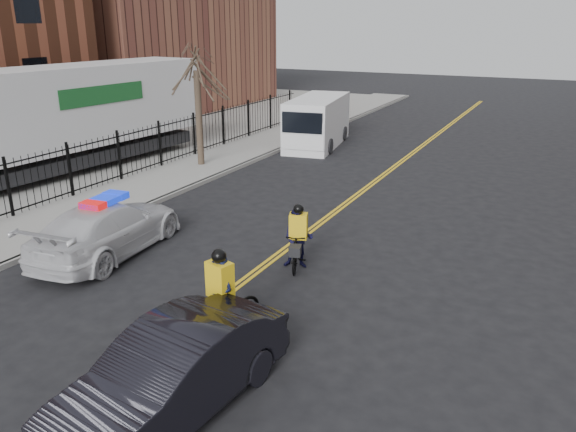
% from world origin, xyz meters
% --- Properties ---
extents(ground, '(120.00, 120.00, 0.00)m').
position_xyz_m(ground, '(0.00, 0.00, 0.00)').
color(ground, black).
rests_on(ground, ground).
extents(center_line_left, '(0.10, 60.00, 0.01)m').
position_xyz_m(center_line_left, '(-0.08, 8.00, 0.01)').
color(center_line_left, gold).
rests_on(center_line_left, ground).
extents(center_line_right, '(0.10, 60.00, 0.01)m').
position_xyz_m(center_line_right, '(0.08, 8.00, 0.01)').
color(center_line_right, gold).
rests_on(center_line_right, ground).
extents(sidewalk, '(3.00, 60.00, 0.15)m').
position_xyz_m(sidewalk, '(-7.50, 8.00, 0.07)').
color(sidewalk, gray).
rests_on(sidewalk, ground).
extents(curb, '(0.20, 60.00, 0.15)m').
position_xyz_m(curb, '(-6.00, 8.00, 0.07)').
color(curb, gray).
rests_on(curb, ground).
extents(iron_fence, '(0.12, 28.00, 2.00)m').
position_xyz_m(iron_fence, '(-9.00, 8.00, 1.00)').
color(iron_fence, black).
rests_on(iron_fence, ground).
extents(lot_pad, '(18.00, 60.00, 0.02)m').
position_xyz_m(lot_pad, '(-18.00, 8.00, 0.01)').
color(lot_pad, gray).
rests_on(lot_pad, ground).
extents(warehouse_far, '(14.00, 18.00, 14.00)m').
position_xyz_m(warehouse_far, '(-23.00, 24.00, 7.00)').
color(warehouse_far, brown).
rests_on(warehouse_far, ground).
extents(street_tree, '(3.20, 3.20, 4.80)m').
position_xyz_m(street_tree, '(-7.60, 10.00, 3.53)').
color(street_tree, '#352B1F').
rests_on(street_tree, sidewalk).
extents(police_cruiser, '(2.61, 5.24, 1.62)m').
position_xyz_m(police_cruiser, '(-4.24, 0.84, 0.74)').
color(police_cruiser, silver).
rests_on(police_cruiser, ground).
extents(dark_sedan, '(2.05, 4.68, 1.49)m').
position_xyz_m(dark_sedan, '(1.55, -3.78, 0.75)').
color(dark_sedan, black).
rests_on(dark_sedan, ground).
extents(cargo_van, '(3.07, 6.13, 2.46)m').
position_xyz_m(cargo_van, '(-4.88, 16.34, 1.20)').
color(cargo_van, white).
rests_on(cargo_van, ground).
extents(semi_trailer, '(3.97, 14.23, 4.37)m').
position_xyz_m(semi_trailer, '(-12.19, 6.70, 2.49)').
color(semi_trailer, silver).
rests_on(semi_trailer, ground).
extents(cyclist_near, '(1.18, 2.07, 1.92)m').
position_xyz_m(cyclist_near, '(0.93, -1.43, 0.67)').
color(cyclist_near, black).
rests_on(cyclist_near, ground).
extents(cyclist_far, '(1.00, 1.78, 1.74)m').
position_xyz_m(cyclist_far, '(0.84, 2.34, 0.69)').
color(cyclist_far, black).
rests_on(cyclist_far, ground).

